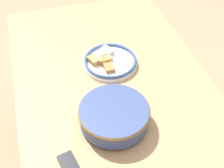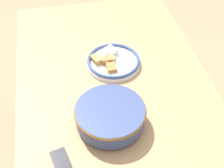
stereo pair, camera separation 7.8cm
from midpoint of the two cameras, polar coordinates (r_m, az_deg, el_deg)
dining_table at (r=1.41m, az=2.43°, el=-3.56°), size 1.49×0.86×0.73m
noodle_bowl at (r=1.19m, az=1.55°, el=-5.78°), size 0.27×0.27×0.09m
food_plate at (r=1.46m, az=1.64°, el=4.15°), size 0.25×0.25×0.05m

